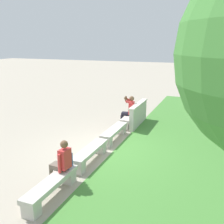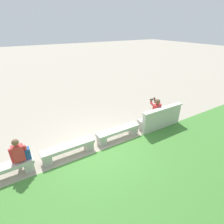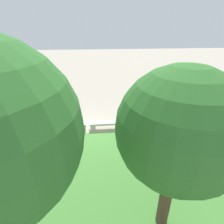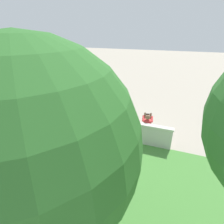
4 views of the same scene
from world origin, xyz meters
name	(u,v)px [view 2 (image 2 of 4)]	position (x,y,z in m)	size (l,w,h in m)	color
ground_plane	(95,146)	(0.00, 0.00, 0.00)	(80.00, 80.00, 0.00)	#A89E8C
bench_main	(156,119)	(-3.10, 0.00, 0.30)	(1.87, 0.40, 0.45)	beige
bench_near	(118,132)	(-1.03, 0.00, 0.30)	(1.87, 0.40, 0.45)	beige
bench_mid	(68,149)	(1.03, 0.00, 0.30)	(1.87, 0.40, 0.45)	beige
bench_far	(1,172)	(3.10, 0.00, 0.30)	(1.87, 0.40, 0.45)	beige
backrest_wall_with_plaque	(162,118)	(-3.10, 0.34, 0.52)	(2.15, 0.24, 1.01)	beige
person_photographer	(154,110)	(-3.01, -0.08, 0.74)	(0.51, 0.76, 1.32)	black
person_distant	(19,154)	(2.51, -0.07, 0.67)	(0.48, 0.69, 1.26)	black
backpack	(25,154)	(2.35, -0.02, 0.63)	(0.28, 0.24, 0.43)	#234C8C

